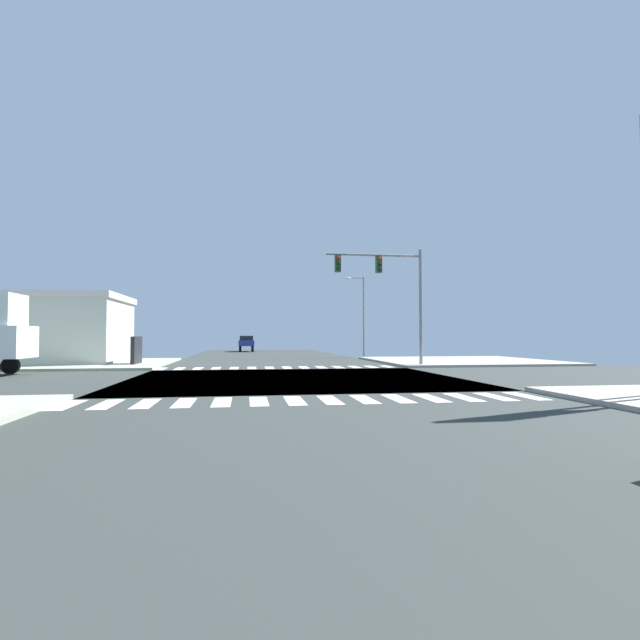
{
  "coord_description": "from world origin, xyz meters",
  "views": [
    {
      "loc": [
        -2.13,
        -21.02,
        1.8
      ],
      "look_at": [
        1.86,
        5.12,
        2.69
      ],
      "focal_mm": 27.54,
      "sensor_mm": 36.0,
      "label": 1
    }
  ],
  "objects": [
    {
      "name": "ground",
      "position": [
        0.0,
        0.0,
        -0.03
      ],
      "size": [
        90.0,
        90.0,
        0.05
      ],
      "color": "#313633"
    },
    {
      "name": "sidewalk_corner_ne",
      "position": [
        13.0,
        12.0,
        0.07
      ],
      "size": [
        12.0,
        12.0,
        0.14
      ],
      "color": "#A09B91",
      "rests_on": "ground"
    },
    {
      "name": "sidewalk_corner_nw",
      "position": [
        -13.0,
        12.0,
        0.07
      ],
      "size": [
        12.0,
        12.0,
        0.14
      ],
      "color": "#9BA289",
      "rests_on": "ground"
    },
    {
      "name": "crosswalk_near",
      "position": [
        -0.25,
        -7.3,
        0.0
      ],
      "size": [
        13.5,
        2.0,
        0.01
      ],
      "color": "white",
      "rests_on": "ground"
    },
    {
      "name": "crosswalk_far",
      "position": [
        -0.25,
        7.3,
        0.0
      ],
      "size": [
        13.5,
        2.0,
        0.01
      ],
      "color": "white",
      "rests_on": "ground"
    },
    {
      "name": "traffic_signal_mast",
      "position": [
        6.1,
        7.05,
        5.15
      ],
      "size": [
        5.85,
        0.55,
        7.03
      ],
      "color": "gray",
      "rests_on": "ground"
    },
    {
      "name": "street_lamp",
      "position": [
        7.86,
        20.82,
        4.28
      ],
      "size": [
        1.78,
        0.32,
        7.03
      ],
      "color": "gray",
      "rests_on": "ground"
    },
    {
      "name": "bank_building",
      "position": [
        -16.68,
        13.0,
        2.27
      ],
      "size": [
        14.73,
        7.54,
        4.52
      ],
      "color": "beige",
      "rests_on": "ground"
    },
    {
      "name": "sedan_nearside_1",
      "position": [
        -2.0,
        38.13,
        1.12
      ],
      "size": [
        1.8,
        4.3,
        1.88
      ],
      "rotation": [
        0.0,
        0.0,
        3.14
      ],
      "color": "black",
      "rests_on": "ground"
    }
  ]
}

